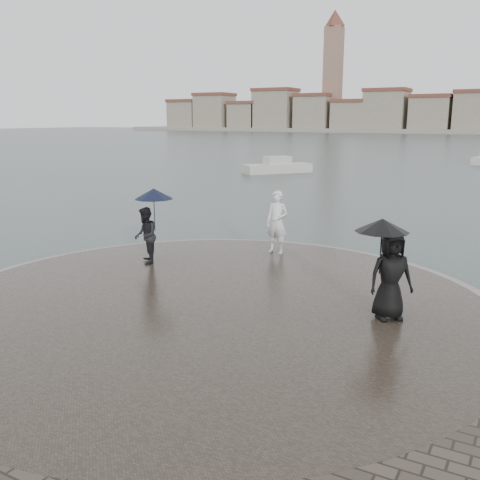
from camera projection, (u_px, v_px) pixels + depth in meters
The scene contains 6 objects.
ground at pixel (93, 386), 8.57m from camera, with size 400.00×400.00×0.00m, color #2B3835.
kerb_ring at pixel (210, 310), 11.51m from camera, with size 12.50×12.50×0.32m, color gray.
quay_tip at pixel (210, 309), 11.51m from camera, with size 11.90×11.90×0.36m, color #2D261E.
statue at pixel (277, 222), 15.38m from camera, with size 0.66×0.44×1.82m, color white.
visitor_left at pixel (148, 223), 14.22m from camera, with size 1.23×1.09×2.04m.
visitor_right at pixel (389, 262), 10.30m from camera, with size 1.29×1.11×1.95m.
Camera 1 is at (5.91, -5.67, 4.19)m, focal length 40.00 mm.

